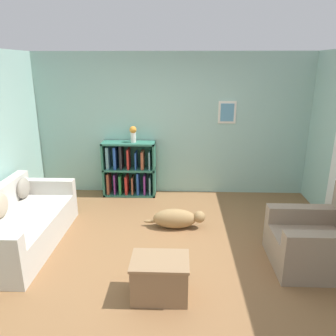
{
  "coord_description": "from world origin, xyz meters",
  "views": [
    {
      "loc": [
        0.16,
        -3.78,
        2.38
      ],
      "look_at": [
        0.0,
        0.4,
        1.05
      ],
      "focal_mm": 35.0,
      "sensor_mm": 36.0,
      "label": 1
    }
  ],
  "objects_px": {
    "bookshelf": "(129,170)",
    "coffee_table": "(160,277)",
    "vase": "(133,133)",
    "couch": "(18,226)",
    "dog": "(177,218)",
    "recliner_chair": "(322,241)"
  },
  "relations": [
    {
      "from": "bookshelf",
      "to": "coffee_table",
      "type": "distance_m",
      "value": 2.98
    },
    {
      "from": "vase",
      "to": "bookshelf",
      "type": "bearing_deg",
      "value": 171.15
    },
    {
      "from": "couch",
      "to": "dog",
      "type": "distance_m",
      "value": 2.23
    },
    {
      "from": "coffee_table",
      "to": "bookshelf",
      "type": "bearing_deg",
      "value": 104.99
    },
    {
      "from": "dog",
      "to": "coffee_table",
      "type": "bearing_deg",
      "value": -95.87
    },
    {
      "from": "recliner_chair",
      "to": "dog",
      "type": "bearing_deg",
      "value": 153.22
    },
    {
      "from": "coffee_table",
      "to": "vase",
      "type": "xyz_separation_m",
      "value": [
        -0.66,
        2.85,
        0.95
      ]
    },
    {
      "from": "couch",
      "to": "coffee_table",
      "type": "distance_m",
      "value": 2.22
    },
    {
      "from": "coffee_table",
      "to": "vase",
      "type": "relative_size",
      "value": 2.06
    },
    {
      "from": "coffee_table",
      "to": "dog",
      "type": "bearing_deg",
      "value": 84.13
    },
    {
      "from": "bookshelf",
      "to": "vase",
      "type": "relative_size",
      "value": 3.46
    },
    {
      "from": "dog",
      "to": "vase",
      "type": "bearing_deg",
      "value": 122.01
    },
    {
      "from": "bookshelf",
      "to": "dog",
      "type": "distance_m",
      "value": 1.65
    },
    {
      "from": "recliner_chair",
      "to": "couch",
      "type": "bearing_deg",
      "value": 175.35
    },
    {
      "from": "couch",
      "to": "recliner_chair",
      "type": "distance_m",
      "value": 3.94
    },
    {
      "from": "coffee_table",
      "to": "dog",
      "type": "xyz_separation_m",
      "value": [
        0.16,
        1.55,
        -0.08
      ]
    },
    {
      "from": "bookshelf",
      "to": "dog",
      "type": "height_order",
      "value": "bookshelf"
    },
    {
      "from": "bookshelf",
      "to": "vase",
      "type": "distance_m",
      "value": 0.71
    },
    {
      "from": "couch",
      "to": "bookshelf",
      "type": "distance_m",
      "value": 2.27
    },
    {
      "from": "couch",
      "to": "vase",
      "type": "relative_size",
      "value": 6.55
    },
    {
      "from": "bookshelf",
      "to": "recliner_chair",
      "type": "bearing_deg",
      "value": -39.38
    },
    {
      "from": "couch",
      "to": "bookshelf",
      "type": "relative_size",
      "value": 1.9
    }
  ]
}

